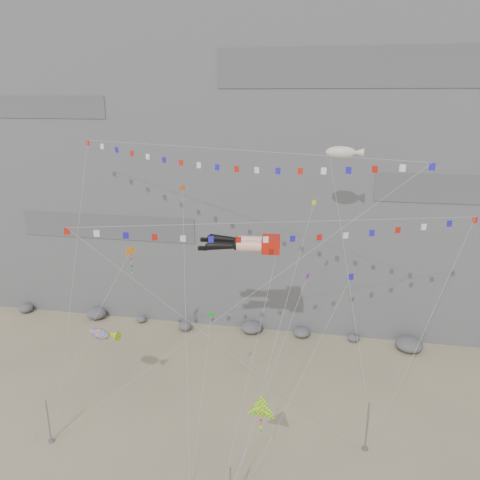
{
  "coord_description": "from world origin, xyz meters",
  "views": [
    {
      "loc": [
        7.71,
        -32.9,
        27.47
      ],
      "look_at": [
        0.07,
        9.0,
        14.11
      ],
      "focal_mm": 35.0,
      "sensor_mm": 36.0,
      "label": 1
    }
  ],
  "objects": [
    {
      "name": "small_kite_e",
      "position": [
        10.17,
        3.56,
        12.95
      ],
      "size": [
        7.36,
        9.38,
        17.09
      ],
      "color": "#2015BB",
      "rests_on": "ground"
    },
    {
      "name": "blimp_windsock",
      "position": [
        9.07,
        11.95,
        22.2
      ],
      "size": [
        5.83,
        15.2,
        26.79
      ],
      "color": "beige",
      "rests_on": "ground"
    },
    {
      "name": "small_kite_d",
      "position": [
        6.75,
        7.43,
        17.63
      ],
      "size": [
        5.05,
        16.09,
        24.35
      ],
      "color": "yellow",
      "rests_on": "ground"
    },
    {
      "name": "flag_banner_lower",
      "position": [
        4.27,
        4.17,
        17.36
      ],
      "size": [
        32.75,
        10.66,
        20.13
      ],
      "color": "red",
      "rests_on": "ground"
    },
    {
      "name": "flag_banner_upper",
      "position": [
        -0.98,
        8.05,
        22.74
      ],
      "size": [
        32.43,
        17.57,
        28.43
      ],
      "color": "red",
      "rests_on": "ground"
    },
    {
      "name": "harlequin_kite",
      "position": [
        -9.23,
        4.57,
        13.82
      ],
      "size": [
        6.74,
        10.42,
        17.72
      ],
      "color": "red",
      "rests_on": "ground"
    },
    {
      "name": "small_kite_c",
      "position": [
        -1.01,
        1.32,
        9.63
      ],
      "size": [
        0.99,
        8.19,
        12.38
      ],
      "color": "green",
      "rests_on": "ground"
    },
    {
      "name": "legs_kite",
      "position": [
        1.27,
        6.61,
        14.58
      ],
      "size": [
        7.44,
        15.99,
        20.77
      ],
      "rotation": [
        0.0,
        0.0,
        0.08
      ],
      "color": "red",
      "rests_on": "ground"
    },
    {
      "name": "talus_boulders",
      "position": [
        0.0,
        17.0,
        0.6
      ],
      "size": [
        60.0,
        3.0,
        1.2
      ],
      "primitive_type": null,
      "color": "slate",
      "rests_on": "ground"
    },
    {
      "name": "anchor_pole_right",
      "position": [
        12.08,
        -0.62,
        2.2
      ],
      "size": [
        0.12,
        0.12,
        4.39
      ],
      "primitive_type": "cylinder",
      "color": "gray",
      "rests_on": "ground"
    },
    {
      "name": "cliff",
      "position": [
        0.0,
        32.0,
        25.0
      ],
      "size": [
        80.0,
        28.0,
        50.0
      ],
      "primitive_type": "cube",
      "color": "slate",
      "rests_on": "ground"
    },
    {
      "name": "fish_windsock",
      "position": [
        -11.02,
        0.87,
        7.36
      ],
      "size": [
        4.38,
        6.12,
        9.25
      ],
      "color": "orange",
      "rests_on": "ground"
    },
    {
      "name": "small_kite_a",
      "position": [
        -5.43,
        8.91,
        18.3
      ],
      "size": [
        5.46,
        17.06,
        25.47
      ],
      "color": "#DF5212",
      "rests_on": "ground"
    },
    {
      "name": "small_kite_b",
      "position": [
        6.6,
        5.02,
        12.09
      ],
      "size": [
        5.07,
        11.97,
        17.31
      ],
      "color": "purple",
      "rests_on": "ground"
    },
    {
      "name": "delta_kite",
      "position": [
        4.05,
        -4.21,
        5.34
      ],
      "size": [
        3.25,
        4.32,
        7.3
      ],
      "color": "yellow",
      "rests_on": "ground"
    },
    {
      "name": "anchor_pole_left",
      "position": [
        -13.36,
        -4.34,
        1.98
      ],
      "size": [
        0.12,
        0.12,
        3.96
      ],
      "primitive_type": "cylinder",
      "color": "gray",
      "rests_on": "ground"
    },
    {
      "name": "ground",
      "position": [
        0.0,
        0.0,
        0.0
      ],
      "size": [
        120.0,
        120.0,
        0.0
      ],
      "primitive_type": "plane",
      "color": "tan",
      "rests_on": "ground"
    }
  ]
}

